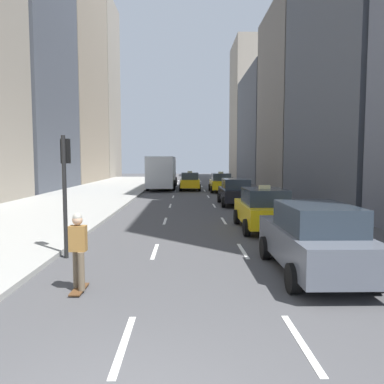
% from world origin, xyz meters
% --- Properties ---
extents(sidewalk_left, '(8.00, 66.00, 0.15)m').
position_xyz_m(sidewalk_left, '(-7.00, 27.00, 0.07)').
color(sidewalk_left, '#9E9E99').
rests_on(sidewalk_left, ground).
extents(lane_markings, '(5.72, 56.00, 0.01)m').
position_xyz_m(lane_markings, '(2.60, 23.00, 0.01)').
color(lane_markings, white).
rests_on(lane_markings, ground).
extents(building_row_left, '(6.00, 66.47, 35.43)m').
position_xyz_m(building_row_left, '(-14.00, 31.70, 16.57)').
color(building_row_left, gray).
rests_on(building_row_left, ground).
extents(building_row_right, '(6.00, 65.57, 32.36)m').
position_xyz_m(building_row_right, '(12.00, 31.16, 12.20)').
color(building_row_right, slate).
rests_on(building_row_right, ground).
extents(taxi_lead, '(2.02, 4.40, 1.87)m').
position_xyz_m(taxi_lead, '(4.00, 30.47, 0.88)').
color(taxi_lead, yellow).
rests_on(taxi_lead, ground).
extents(taxi_second, '(2.02, 4.40, 1.87)m').
position_xyz_m(taxi_second, '(1.20, 32.62, 0.88)').
color(taxi_second, yellow).
rests_on(taxi_second, ground).
extents(taxi_third, '(2.02, 4.40, 1.87)m').
position_xyz_m(taxi_third, '(4.00, 11.67, 0.88)').
color(taxi_third, yellow).
rests_on(taxi_third, ground).
extents(sedan_black_near, '(2.02, 4.58, 1.80)m').
position_xyz_m(sedan_black_near, '(4.00, 5.55, 0.91)').
color(sedan_black_near, '#565B66').
rests_on(sedan_black_near, ground).
extents(sedan_silver_behind, '(2.02, 4.52, 1.71)m').
position_xyz_m(sedan_silver_behind, '(4.00, 20.43, 0.87)').
color(sedan_silver_behind, black).
rests_on(sedan_silver_behind, ground).
extents(city_bus, '(2.80, 11.61, 3.25)m').
position_xyz_m(city_bus, '(-1.61, 35.53, 1.79)').
color(city_bus, '#B7BCC1').
rests_on(city_bus, ground).
extents(skateboarder, '(0.36, 0.80, 1.75)m').
position_xyz_m(skateboarder, '(-1.57, 4.39, 0.96)').
color(skateboarder, brown).
rests_on(skateboarder, ground).
extents(traffic_light_pole, '(0.24, 0.42, 3.60)m').
position_xyz_m(traffic_light_pole, '(-2.75, 7.34, 2.41)').
color(traffic_light_pole, black).
rests_on(traffic_light_pole, ground).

